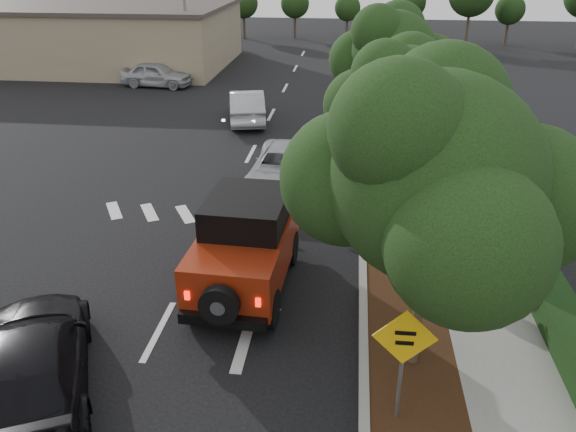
% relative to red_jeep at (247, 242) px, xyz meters
% --- Properties ---
extents(ground, '(120.00, 120.00, 0.00)m').
position_rel_red_jeep_xyz_m(ground, '(-1.67, -2.20, -1.21)').
color(ground, black).
rests_on(ground, ground).
extents(curb, '(0.20, 70.00, 0.15)m').
position_rel_red_jeep_xyz_m(curb, '(2.93, 9.80, -1.14)').
color(curb, '#9E9B93').
rests_on(curb, ground).
extents(planting_strip, '(1.80, 70.00, 0.12)m').
position_rel_red_jeep_xyz_m(planting_strip, '(3.93, 9.80, -1.15)').
color(planting_strip, black).
rests_on(planting_strip, ground).
extents(sidewalk, '(2.00, 70.00, 0.12)m').
position_rel_red_jeep_xyz_m(sidewalk, '(5.83, 9.80, -1.15)').
color(sidewalk, gray).
rests_on(sidewalk, ground).
extents(hedge, '(0.80, 70.00, 0.80)m').
position_rel_red_jeep_xyz_m(hedge, '(7.23, 9.80, -0.81)').
color(hedge, black).
rests_on(hedge, ground).
extents(commercial_building, '(22.00, 12.00, 4.00)m').
position_rel_red_jeep_xyz_m(commercial_building, '(-17.67, 27.80, 0.79)').
color(commercial_building, gray).
rests_on(commercial_building, ground).
extents(transmission_tower, '(7.00, 4.00, 28.00)m').
position_rel_red_jeep_xyz_m(transmission_tower, '(4.33, 45.80, -1.21)').
color(transmission_tower, slate).
rests_on(transmission_tower, ground).
extents(street_tree_near, '(3.80, 3.80, 5.92)m').
position_rel_red_jeep_xyz_m(street_tree_near, '(3.93, -2.70, -1.21)').
color(street_tree_near, black).
rests_on(street_tree_near, ground).
extents(street_tree_mid, '(3.20, 3.20, 5.32)m').
position_rel_red_jeep_xyz_m(street_tree_mid, '(3.93, 4.30, -1.21)').
color(street_tree_mid, black).
rests_on(street_tree_mid, ground).
extents(street_tree_far, '(3.40, 3.40, 5.62)m').
position_rel_red_jeep_xyz_m(street_tree_far, '(3.93, 10.80, -1.21)').
color(street_tree_far, black).
rests_on(street_tree_far, ground).
extents(light_pole_a, '(2.00, 0.22, 9.00)m').
position_rel_red_jeep_xyz_m(light_pole_a, '(-8.17, 23.80, -1.21)').
color(light_pole_a, slate).
rests_on(light_pole_a, ground).
extents(light_pole_b, '(2.00, 0.22, 9.00)m').
position_rel_red_jeep_xyz_m(light_pole_b, '(-9.17, 35.80, -1.21)').
color(light_pole_b, slate).
rests_on(light_pole_b, ground).
extents(red_jeep, '(2.29, 4.74, 2.39)m').
position_rel_red_jeep_xyz_m(red_jeep, '(0.00, 0.00, 0.00)').
color(red_jeep, black).
rests_on(red_jeep, ground).
extents(silver_suv_ahead, '(2.65, 5.38, 1.47)m').
position_rel_red_jeep_xyz_m(silver_suv_ahead, '(0.22, 6.32, -0.48)').
color(silver_suv_ahead, '#B5B9BE').
rests_on(silver_suv_ahead, ground).
extents(black_suv_oncoming, '(4.06, 5.57, 1.50)m').
position_rel_red_jeep_xyz_m(black_suv_oncoming, '(-3.38, -4.37, -0.46)').
color(black_suv_oncoming, black).
rests_on(black_suv_oncoming, ground).
extents(silver_sedan_oncoming, '(2.54, 4.88, 1.53)m').
position_rel_red_jeep_xyz_m(silver_sedan_oncoming, '(-2.67, 14.51, -0.45)').
color(silver_sedan_oncoming, '#B6B8BE').
rests_on(silver_sedan_oncoming, ground).
extents(parked_suv, '(4.46, 2.19, 1.46)m').
position_rel_red_jeep_xyz_m(parked_suv, '(-9.52, 21.25, -0.48)').
color(parked_suv, '#AEB2B6').
rests_on(parked_suv, ground).
extents(speed_hump_sign, '(1.11, 0.09, 2.35)m').
position_rel_red_jeep_xyz_m(speed_hump_sign, '(3.50, -4.30, 0.42)').
color(speed_hump_sign, slate).
rests_on(speed_hump_sign, ground).
extents(terracotta_planter, '(0.70, 0.70, 1.22)m').
position_rel_red_jeep_xyz_m(terracotta_planter, '(4.93, 0.32, -0.39)').
color(terracotta_planter, brown).
rests_on(terracotta_planter, ground).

